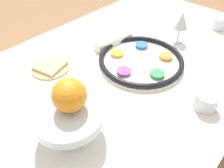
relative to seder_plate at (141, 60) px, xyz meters
The scene contains 11 objects.
ground_plane 0.76m from the seder_plate, 25.92° to the right, with size 8.00×8.00×0.00m, color #99704C.
dining_table 0.40m from the seder_plate, 25.92° to the right, with size 1.58×0.92×0.74m.
seder_plate is the anchor object (origin of this frame).
wine_glass 0.27m from the seder_plate, behind, with size 0.06×0.06×0.14m.
fruit_stand 0.42m from the seder_plate, ahead, with size 0.20×0.20×0.10m.
orange_fruit 0.42m from the seder_plate, ahead, with size 0.09×0.09×0.09m.
bread_plate 0.37m from the seder_plate, 41.74° to the right, with size 0.15×0.15×0.02m.
napkin_roll 0.17m from the seder_plate, 97.74° to the right, with size 0.19×0.07×0.04m.
cup_mid 0.52m from the seder_plate, 167.34° to the left, with size 0.08×0.08×0.06m.
cup_far 0.30m from the seder_plate, 80.71° to the left, with size 0.08×0.08×0.06m.
spoon 0.21m from the seder_plate, 92.68° to the right, with size 0.15×0.04×0.01m.
Camera 1 is at (0.53, 0.44, 1.28)m, focal length 35.00 mm.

